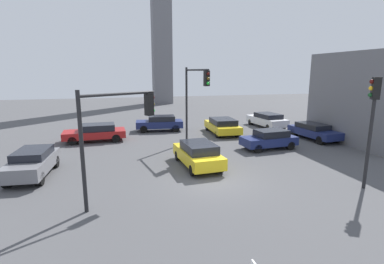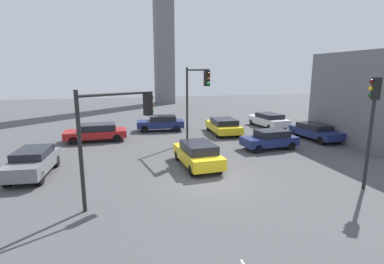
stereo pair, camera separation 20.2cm
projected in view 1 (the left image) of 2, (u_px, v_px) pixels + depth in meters
The scene contains 13 objects.
ground_plane at pixel (213, 181), 15.09m from camera, with size 103.39×103.39×0.00m, color #4C4C4F.
traffic_light_0 at pixel (195, 91), 20.83m from camera, with size 0.87×3.60×5.83m.
traffic_light_1 at pixel (372, 113), 13.42m from camera, with size 0.49×0.43×5.28m.
traffic_light_2 at pixel (119, 121), 12.25m from camera, with size 3.15×2.01×4.86m.
car_0 at pixel (267, 120), 29.61m from camera, with size 2.49×4.88×1.41m.
car_1 at pixel (160, 123), 27.66m from camera, with size 4.47×2.18×1.44m.
car_2 at pixel (33, 162), 15.63m from camera, with size 2.07×4.31×1.44m.
car_3 at pixel (269, 139), 21.22m from camera, with size 4.07×2.02×1.39m.
car_4 at pixel (198, 154), 17.26m from camera, with size 2.16×4.48×1.47m.
car_5 at pixel (95, 132), 23.54m from camera, with size 4.84×2.20×1.39m.
car_6 at pixel (314, 131), 24.20m from camera, with size 2.23×4.69×1.31m.
car_7 at pixel (222, 126), 26.46m from camera, with size 2.34×4.84×1.39m.
skyline_tower at pixel (161, 1), 48.78m from camera, with size 3.18×3.18×34.03m, color slate.
Camera 1 is at (-4.59, -13.55, 5.52)m, focal length 27.44 mm.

